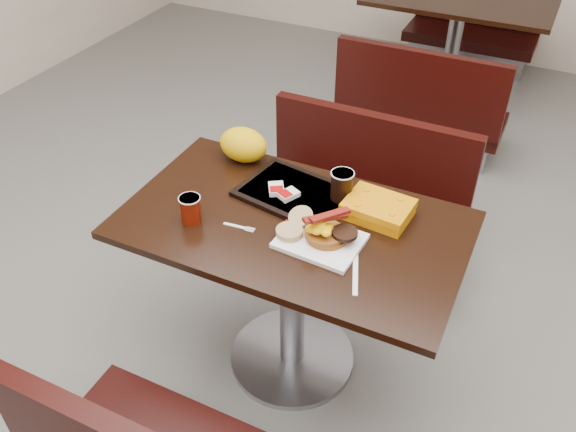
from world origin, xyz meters
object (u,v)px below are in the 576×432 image
at_px(tray, 295,193).
at_px(hashbrown_sleeve_right, 288,194).
at_px(bench_near_n, 356,202).
at_px(paper_bag, 243,145).
at_px(hashbrown_sleeve_left, 276,189).
at_px(table_near, 292,297).
at_px(bench_far_n, 473,21).
at_px(coffee_cup_far, 342,185).
at_px(platter, 320,241).
at_px(pancake_stack, 327,234).
at_px(fork, 235,226).
at_px(clamshell, 378,209).
at_px(table_far, 452,52).
at_px(bench_far_s, 424,96).
at_px(knife, 355,274).
at_px(coffee_cup_near, 191,209).

distance_m(tray, hashbrown_sleeve_right, 0.04).
xyz_separation_m(bench_near_n, paper_bag, (-0.35, -0.42, 0.46)).
bearing_deg(hashbrown_sleeve_left, table_near, -74.31).
bearing_deg(paper_bag, bench_far_n, 83.44).
xyz_separation_m(coffee_cup_far, paper_bag, (-0.46, 0.10, -0.01)).
xyz_separation_m(platter, hashbrown_sleeve_right, (-0.20, 0.17, 0.02)).
relative_size(pancake_stack, fork, 1.23).
bearing_deg(hashbrown_sleeve_left, clamshell, -24.39).
xyz_separation_m(bench_near_n, bench_far_n, (0.00, 2.60, 0.00)).
height_order(bench_far_n, hashbrown_sleeve_left, hashbrown_sleeve_left).
xyz_separation_m(table_far, clamshell, (0.26, -2.44, 0.41)).
relative_size(table_near, bench_far_s, 1.20).
relative_size(table_far, pancake_stack, 8.47).
bearing_deg(tray, paper_bag, 164.58).
height_order(bench_far_s, knife, knife).
bearing_deg(table_near, table_far, 90.00).
bearing_deg(bench_far_n, platter, -87.79).
relative_size(bench_far_n, coffee_cup_far, 9.21).
distance_m(bench_near_n, knife, 0.98).
bearing_deg(hashbrown_sleeve_right, bench_far_s, 114.34).
bearing_deg(hashbrown_sleeve_left, pancake_stack, -61.79).
relative_size(table_far, platter, 4.43).
relative_size(hashbrown_sleeve_right, paper_bag, 0.36).
relative_size(bench_far_s, coffee_cup_far, 9.21).
xyz_separation_m(pancake_stack, paper_bag, (-0.49, 0.32, 0.04)).
relative_size(platter, knife, 1.41).
bearing_deg(table_far, hashbrown_sleeve_left, -92.82).
height_order(tray, hashbrown_sleeve_left, hashbrown_sleeve_left).
height_order(table_far, tray, tray).
xyz_separation_m(platter, clamshell, (0.13, 0.22, 0.02)).
bearing_deg(platter, knife, -26.27).
height_order(platter, knife, platter).
distance_m(fork, hashbrown_sleeve_left, 0.23).
bearing_deg(bench_far_s, bench_near_n, -90.00).
relative_size(fork, hashbrown_sleeve_right, 1.62).
bearing_deg(hashbrown_sleeve_right, hashbrown_sleeve_left, -164.98).
relative_size(coffee_cup_near, paper_bag, 0.51).
xyz_separation_m(platter, pancake_stack, (0.02, 0.02, 0.02)).
bearing_deg(coffee_cup_far, paper_bag, 167.85).
bearing_deg(hashbrown_sleeve_right, bench_far_n, 115.27).
distance_m(knife, hashbrown_sleeve_right, 0.44).
xyz_separation_m(bench_far_s, platter, (0.13, -1.96, 0.40)).
distance_m(hashbrown_sleeve_right, paper_bag, 0.33).
bearing_deg(clamshell, table_far, 101.04).
bearing_deg(hashbrown_sleeve_left, platter, -66.09).
height_order(bench_far_n, platter, platter).
relative_size(knife, hashbrown_sleeve_right, 2.71).
xyz_separation_m(table_near, paper_bag, (-0.35, 0.28, 0.44)).
bearing_deg(coffee_cup_near, fork, 14.15).
bearing_deg(bench_far_n, table_near, -90.00).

